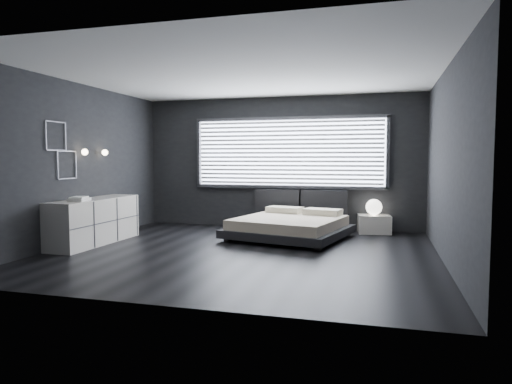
# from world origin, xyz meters

# --- Properties ---
(room) EXTENTS (6.04, 6.00, 2.80)m
(room) POSITION_xyz_m (0.00, 0.00, 1.40)
(room) COLOR black
(room) RESTS_ON ground
(window) EXTENTS (4.14, 0.09, 1.52)m
(window) POSITION_xyz_m (0.20, 2.70, 1.61)
(window) COLOR white
(window) RESTS_ON ground
(headboard) EXTENTS (1.96, 0.16, 0.52)m
(headboard) POSITION_xyz_m (0.48, 2.64, 0.57)
(headboard) COLOR black
(headboard) RESTS_ON ground
(sconce_near) EXTENTS (0.18, 0.11, 0.11)m
(sconce_near) POSITION_xyz_m (-2.88, 0.05, 1.60)
(sconce_near) COLOR silver
(sconce_near) RESTS_ON ground
(sconce_far) EXTENTS (0.18, 0.11, 0.11)m
(sconce_far) POSITION_xyz_m (-2.88, 0.65, 1.60)
(sconce_far) COLOR silver
(sconce_far) RESTS_ON ground
(wall_art_upper) EXTENTS (0.01, 0.48, 0.48)m
(wall_art_upper) POSITION_xyz_m (-2.98, -0.55, 1.85)
(wall_art_upper) COLOR #47474C
(wall_art_upper) RESTS_ON ground
(wall_art_lower) EXTENTS (0.01, 0.48, 0.48)m
(wall_art_lower) POSITION_xyz_m (-2.98, -0.30, 1.38)
(wall_art_lower) COLOR #47474C
(wall_art_lower) RESTS_ON ground
(bed) EXTENTS (2.35, 2.28, 0.51)m
(bed) POSITION_xyz_m (0.49, 1.42, 0.24)
(bed) COLOR black
(bed) RESTS_ON ground
(nightstand) EXTENTS (0.69, 0.60, 0.36)m
(nightstand) POSITION_xyz_m (2.00, 2.50, 0.18)
(nightstand) COLOR white
(nightstand) RESTS_ON ground
(orb_lamp) EXTENTS (0.32, 0.32, 0.32)m
(orb_lamp) POSITION_xyz_m (1.99, 2.48, 0.52)
(orb_lamp) COLOR white
(orb_lamp) RESTS_ON nightstand
(dresser) EXTENTS (0.60, 1.99, 0.79)m
(dresser) POSITION_xyz_m (-2.71, 0.04, 0.39)
(dresser) COLOR white
(dresser) RESTS_ON ground
(book_stack) EXTENTS (0.31, 0.38, 0.07)m
(book_stack) POSITION_xyz_m (-2.70, -0.39, 0.82)
(book_stack) COLOR white
(book_stack) RESTS_ON dresser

